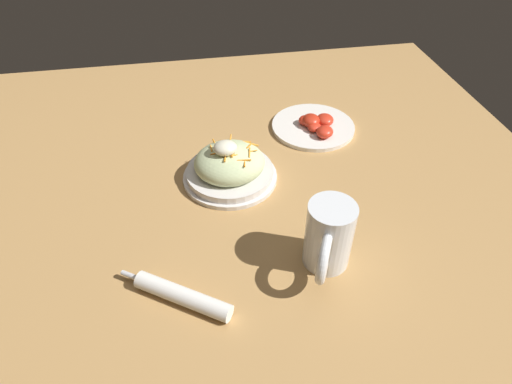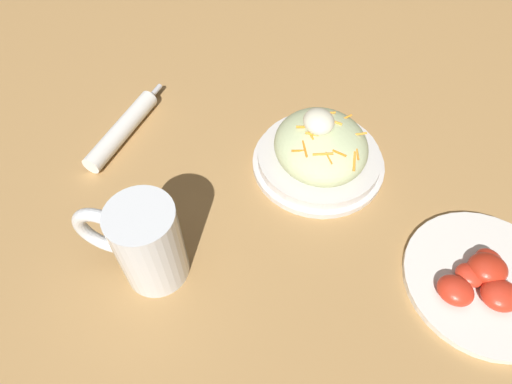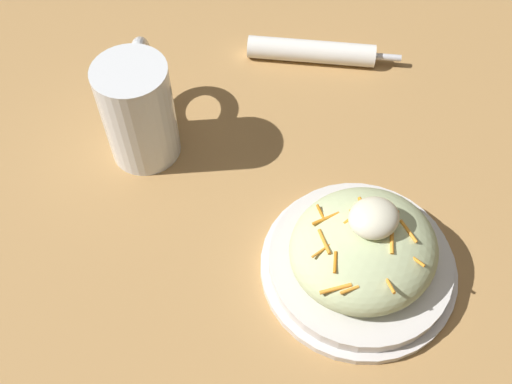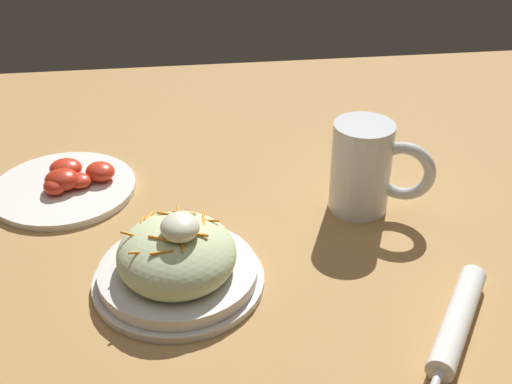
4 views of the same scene
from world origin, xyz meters
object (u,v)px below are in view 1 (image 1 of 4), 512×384
(salad_plate, at_px, (230,167))
(tomato_plate, at_px, (314,125))
(beer_mug, at_px, (328,240))
(napkin_roll, at_px, (182,296))

(salad_plate, xyz_separation_m, tomato_plate, (-0.24, -0.16, -0.02))
(beer_mug, bearing_deg, napkin_roll, 8.87)
(beer_mug, distance_m, napkin_roll, 0.27)
(beer_mug, bearing_deg, tomato_plate, -103.19)
(tomato_plate, bearing_deg, napkin_roll, 52.30)
(beer_mug, relative_size, napkin_roll, 0.74)
(napkin_roll, bearing_deg, salad_plate, -111.56)
(beer_mug, relative_size, tomato_plate, 0.65)
(napkin_roll, xyz_separation_m, tomato_plate, (-0.36, -0.47, -0.00))
(tomato_plate, bearing_deg, beer_mug, 76.81)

